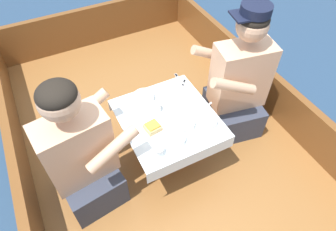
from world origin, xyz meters
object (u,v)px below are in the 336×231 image
object	(u,v)px
coffee_cup_port	(156,107)
coffee_cup_starboard	(158,151)
person_port	(81,157)
sandwich	(153,127)
person_starboard	(238,84)

from	to	relation	value
coffee_cup_port	coffee_cup_starboard	bearing A→B (deg)	-113.48
coffee_cup_port	coffee_cup_starboard	size ratio (longest dim) A/B	0.96
person_port	sandwich	world-z (taller)	person_port
person_port	coffee_cup_port	world-z (taller)	person_port
person_port	coffee_cup_starboard	size ratio (longest dim) A/B	10.34
person_port	coffee_cup_starboard	world-z (taller)	person_port
person_port	coffee_cup_port	size ratio (longest dim) A/B	10.76
person_starboard	sandwich	distance (m)	0.76
sandwich	coffee_cup_port	bearing A→B (deg)	57.34
person_starboard	coffee_cup_port	xyz separation A→B (m)	(-0.65, 0.04, 0.03)
person_port	coffee_cup_starboard	distance (m)	0.47
person_port	coffee_cup_port	distance (m)	0.58
sandwich	coffee_cup_starboard	world-z (taller)	same
coffee_cup_starboard	person_port	bearing A→B (deg)	154.54
person_port	coffee_cup_port	bearing A→B (deg)	4.83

